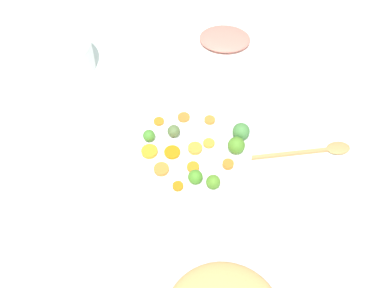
% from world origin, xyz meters
% --- Properties ---
extents(tabletop, '(2.40, 2.40, 0.02)m').
position_xyz_m(tabletop, '(0.00, 0.00, 0.01)').
color(tabletop, silver).
rests_on(tabletop, ground).
extents(serving_bowl_carrots, '(0.30, 0.30, 0.07)m').
position_xyz_m(serving_bowl_carrots, '(-0.00, -0.01, 0.06)').
color(serving_bowl_carrots, white).
rests_on(serving_bowl_carrots, tabletop).
extents(carrot_slice_0, '(0.04, 0.04, 0.01)m').
position_xyz_m(carrot_slice_0, '(-0.01, 0.05, 0.10)').
color(carrot_slice_0, orange).
rests_on(carrot_slice_0, serving_bowl_carrots).
extents(carrot_slice_1, '(0.05, 0.05, 0.01)m').
position_xyz_m(carrot_slice_1, '(-0.01, 0.00, 0.10)').
color(carrot_slice_1, orange).
rests_on(carrot_slice_1, serving_bowl_carrots).
extents(carrot_slice_2, '(0.06, 0.06, 0.01)m').
position_xyz_m(carrot_slice_2, '(0.10, 0.01, 0.10)').
color(carrot_slice_2, orange).
rests_on(carrot_slice_2, serving_bowl_carrots).
extents(carrot_slice_3, '(0.04, 0.04, 0.01)m').
position_xyz_m(carrot_slice_3, '(0.02, -0.10, 0.09)').
color(carrot_slice_3, orange).
rests_on(carrot_slice_3, serving_bowl_carrots).
extents(carrot_slice_4, '(0.03, 0.03, 0.01)m').
position_xyz_m(carrot_slice_4, '(0.03, 0.11, 0.10)').
color(carrot_slice_4, orange).
rests_on(carrot_slice_4, serving_bowl_carrots).
extents(carrot_slice_5, '(0.03, 0.03, 0.01)m').
position_xyz_m(carrot_slice_5, '(0.09, -0.08, 0.09)').
color(carrot_slice_5, orange).
rests_on(carrot_slice_5, serving_bowl_carrots).
extents(carrot_slice_6, '(0.03, 0.03, 0.01)m').
position_xyz_m(carrot_slice_6, '(-0.04, -0.02, 0.09)').
color(carrot_slice_6, orange).
rests_on(carrot_slice_6, serving_bowl_carrots).
extents(carrot_slice_7, '(0.05, 0.05, 0.01)m').
position_xyz_m(carrot_slice_7, '(0.07, 0.06, 0.10)').
color(carrot_slice_7, orange).
rests_on(carrot_slice_7, serving_bowl_carrots).
extents(carrot_slice_8, '(0.04, 0.04, 0.01)m').
position_xyz_m(carrot_slice_8, '(-0.04, -0.09, 0.10)').
color(carrot_slice_8, orange).
rests_on(carrot_slice_8, serving_bowl_carrots).
extents(carrot_slice_9, '(0.03, 0.03, 0.01)m').
position_xyz_m(carrot_slice_9, '(-0.09, 0.05, 0.10)').
color(carrot_slice_9, orange).
rests_on(carrot_slice_9, serving_bowl_carrots).
extents(carrot_slice_10, '(0.05, 0.05, 0.01)m').
position_xyz_m(carrot_slice_10, '(0.05, 0.01, 0.09)').
color(carrot_slice_10, orange).
rests_on(carrot_slice_10, serving_bowl_carrots).
extents(brussels_sprout_0, '(0.03, 0.03, 0.03)m').
position_xyz_m(brussels_sprout_0, '(0.05, -0.04, 0.11)').
color(brussels_sprout_0, '#536C3B').
rests_on(brussels_sprout_0, serving_bowl_carrots).
extents(brussels_sprout_1, '(0.04, 0.04, 0.04)m').
position_xyz_m(brussels_sprout_1, '(-0.12, -0.04, 0.11)').
color(brussels_sprout_1, '#437D3B').
rests_on(brussels_sprout_1, serving_bowl_carrots).
extents(brussels_sprout_2, '(0.03, 0.03, 0.03)m').
position_xyz_m(brussels_sprout_2, '(0.11, -0.03, 0.11)').
color(brussels_sprout_2, '#46872E').
rests_on(brussels_sprout_2, serving_bowl_carrots).
extents(brussels_sprout_3, '(0.03, 0.03, 0.03)m').
position_xyz_m(brussels_sprout_3, '(-0.05, 0.10, 0.11)').
color(brussels_sprout_3, '#518626').
rests_on(brussels_sprout_3, serving_bowl_carrots).
extents(brussels_sprout_4, '(0.03, 0.03, 0.03)m').
position_xyz_m(brussels_sprout_4, '(-0.01, 0.09, 0.11)').
color(brussels_sprout_4, '#498927').
rests_on(brussels_sprout_4, serving_bowl_carrots).
extents(brussels_sprout_5, '(0.04, 0.04, 0.04)m').
position_xyz_m(brussels_sprout_5, '(-0.11, -0.00, 0.11)').
color(brussels_sprout_5, '#4D8527').
rests_on(brussels_sprout_5, serving_bowl_carrots).
extents(wooden_spoon, '(0.32, 0.08, 0.01)m').
position_xyz_m(wooden_spoon, '(-0.32, -0.05, 0.03)').
color(wooden_spoon, '#B9834D').
rests_on(wooden_spoon, tabletop).
extents(casserole_dish, '(0.22, 0.22, 0.10)m').
position_xyz_m(casserole_dish, '(0.41, -0.35, 0.07)').
color(casserole_dish, white).
rests_on(casserole_dish, tabletop).
extents(ham_plate, '(0.27, 0.27, 0.01)m').
position_xyz_m(ham_plate, '(-0.10, -0.47, 0.03)').
color(ham_plate, white).
rests_on(ham_plate, tabletop).
extents(ham_slice_main, '(0.17, 0.14, 0.03)m').
position_xyz_m(ham_slice_main, '(-0.09, -0.47, 0.05)').
color(ham_slice_main, '#D17364').
rests_on(ham_slice_main, ham_plate).
extents(dish_towel, '(0.14, 0.15, 0.01)m').
position_xyz_m(dish_towel, '(-0.42, -0.33, 0.02)').
color(dish_towel, silver).
rests_on(dish_towel, tabletop).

